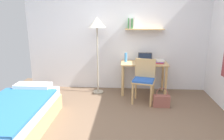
{
  "coord_description": "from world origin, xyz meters",
  "views": [
    {
      "loc": [
        0.15,
        -2.99,
        1.78
      ],
      "look_at": [
        -0.09,
        0.51,
        0.85
      ],
      "focal_mm": 34.47,
      "sensor_mm": 36.0,
      "label": 1
    }
  ],
  "objects_px": {
    "desk": "(144,69)",
    "water_bottle": "(126,58)",
    "laptop": "(145,60)",
    "bed": "(15,117)",
    "standing_lamp": "(97,27)",
    "book_stack": "(160,61)",
    "handbag": "(161,101)",
    "desk_chair": "(144,78)"
  },
  "relations": [
    {
      "from": "desk",
      "to": "water_bottle",
      "type": "relative_size",
      "value": 4.81
    },
    {
      "from": "water_bottle",
      "to": "laptop",
      "type": "bearing_deg",
      "value": 9.54
    },
    {
      "from": "bed",
      "to": "standing_lamp",
      "type": "bearing_deg",
      "value": 59.72
    },
    {
      "from": "laptop",
      "to": "book_stack",
      "type": "height_order",
      "value": "laptop"
    },
    {
      "from": "bed",
      "to": "desk",
      "type": "xyz_separation_m",
      "value": [
        2.08,
        1.82,
        0.34
      ]
    },
    {
      "from": "laptop",
      "to": "bed",
      "type": "bearing_deg",
      "value": -137.84
    },
    {
      "from": "desk",
      "to": "handbag",
      "type": "bearing_deg",
      "value": -67.39
    },
    {
      "from": "book_stack",
      "to": "standing_lamp",
      "type": "bearing_deg",
      "value": -179.46
    },
    {
      "from": "standing_lamp",
      "to": "laptop",
      "type": "height_order",
      "value": "standing_lamp"
    },
    {
      "from": "standing_lamp",
      "to": "handbag",
      "type": "bearing_deg",
      "value": -27.72
    },
    {
      "from": "water_bottle",
      "to": "bed",
      "type": "bearing_deg",
      "value": -132.34
    },
    {
      "from": "desk",
      "to": "bed",
      "type": "bearing_deg",
      "value": -138.81
    },
    {
      "from": "desk_chair",
      "to": "laptop",
      "type": "relative_size",
      "value": 2.77
    },
    {
      "from": "laptop",
      "to": "handbag",
      "type": "bearing_deg",
      "value": -71.38
    },
    {
      "from": "water_bottle",
      "to": "book_stack",
      "type": "relative_size",
      "value": 0.85
    },
    {
      "from": "bed",
      "to": "water_bottle",
      "type": "xyz_separation_m",
      "value": [
        1.67,
        1.84,
        0.58
      ]
    },
    {
      "from": "desk",
      "to": "book_stack",
      "type": "height_order",
      "value": "book_stack"
    },
    {
      "from": "bed",
      "to": "water_bottle",
      "type": "height_order",
      "value": "water_bottle"
    },
    {
      "from": "desk_chair",
      "to": "handbag",
      "type": "distance_m",
      "value": 0.56
    },
    {
      "from": "desk",
      "to": "desk_chair",
      "type": "relative_size",
      "value": 1.16
    },
    {
      "from": "desk",
      "to": "laptop",
      "type": "relative_size",
      "value": 3.21
    },
    {
      "from": "laptop",
      "to": "water_bottle",
      "type": "distance_m",
      "value": 0.45
    },
    {
      "from": "standing_lamp",
      "to": "laptop",
      "type": "bearing_deg",
      "value": 6.42
    },
    {
      "from": "bed",
      "to": "handbag",
      "type": "xyz_separation_m",
      "value": [
        2.39,
        1.08,
        -0.11
      ]
    },
    {
      "from": "desk_chair",
      "to": "handbag",
      "type": "relative_size",
      "value": 2.24
    },
    {
      "from": "desk",
      "to": "desk_chair",
      "type": "height_order",
      "value": "desk_chair"
    },
    {
      "from": "handbag",
      "to": "book_stack",
      "type": "bearing_deg",
      "value": 87.26
    },
    {
      "from": "desk_chair",
      "to": "standing_lamp",
      "type": "xyz_separation_m",
      "value": [
        -1.01,
        0.45,
        0.99
      ]
    },
    {
      "from": "desk_chair",
      "to": "laptop",
      "type": "distance_m",
      "value": 0.64
    },
    {
      "from": "desk",
      "to": "desk_chair",
      "type": "xyz_separation_m",
      "value": [
        -0.03,
        -0.48,
        -0.08
      ]
    },
    {
      "from": "bed",
      "to": "desk_chair",
      "type": "bearing_deg",
      "value": 33.05
    },
    {
      "from": "water_bottle",
      "to": "book_stack",
      "type": "bearing_deg",
      "value": -2.57
    },
    {
      "from": "laptop",
      "to": "water_bottle",
      "type": "xyz_separation_m",
      "value": [
        -0.44,
        -0.07,
        0.06
      ]
    },
    {
      "from": "standing_lamp",
      "to": "book_stack",
      "type": "xyz_separation_m",
      "value": [
        1.38,
        0.01,
        -0.74
      ]
    },
    {
      "from": "book_stack",
      "to": "handbag",
      "type": "distance_m",
      "value": 0.95
    },
    {
      "from": "laptop",
      "to": "desk_chair",
      "type": "bearing_deg",
      "value": -95.62
    },
    {
      "from": "water_bottle",
      "to": "handbag",
      "type": "distance_m",
      "value": 1.25
    },
    {
      "from": "standing_lamp",
      "to": "bed",
      "type": "bearing_deg",
      "value": -120.28
    },
    {
      "from": "standing_lamp",
      "to": "handbag",
      "type": "relative_size",
      "value": 4.32
    },
    {
      "from": "laptop",
      "to": "book_stack",
      "type": "relative_size",
      "value": 1.28
    },
    {
      "from": "bed",
      "to": "water_bottle",
      "type": "relative_size",
      "value": 8.76
    },
    {
      "from": "book_stack",
      "to": "laptop",
      "type": "bearing_deg",
      "value": 161.12
    }
  ]
}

